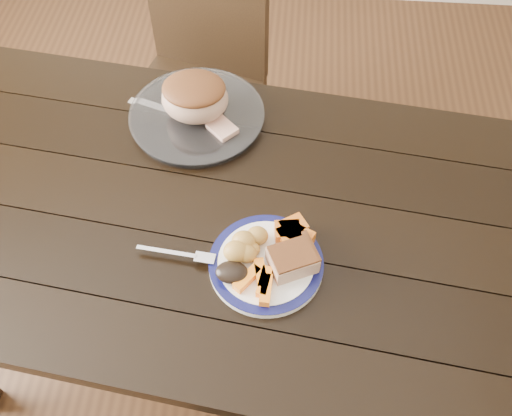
# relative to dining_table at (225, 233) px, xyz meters

# --- Properties ---
(ground) EXTENTS (4.00, 4.00, 0.00)m
(ground) POSITION_rel_dining_table_xyz_m (-0.00, 0.00, -0.66)
(ground) COLOR #472B16
(ground) RESTS_ON ground
(dining_table) EXTENTS (1.70, 1.09, 0.75)m
(dining_table) POSITION_rel_dining_table_xyz_m (0.00, 0.00, 0.00)
(dining_table) COLOR black
(dining_table) RESTS_ON ground
(chair_far) EXTENTS (0.52, 0.53, 0.93)m
(chair_far) POSITION_rel_dining_table_xyz_m (-0.18, 0.73, -0.13)
(chair_far) COLOR black
(chair_far) RESTS_ON ground
(dinner_plate) EXTENTS (0.25, 0.25, 0.02)m
(dinner_plate) POSITION_rel_dining_table_xyz_m (0.11, -0.14, 0.10)
(dinner_plate) COLOR white
(dinner_plate) RESTS_ON dining_table
(plate_rim) EXTENTS (0.25, 0.25, 0.02)m
(plate_rim) POSITION_rel_dining_table_xyz_m (0.11, -0.14, 0.11)
(plate_rim) COLOR #0D0E41
(plate_rim) RESTS_ON dinner_plate
(serving_platter) EXTENTS (0.35, 0.35, 0.02)m
(serving_platter) POSITION_rel_dining_table_xyz_m (-0.10, 0.30, 0.10)
(serving_platter) COLOR white
(serving_platter) RESTS_ON dining_table
(pork_slice) EXTENTS (0.12, 0.11, 0.04)m
(pork_slice) POSITION_rel_dining_table_xyz_m (0.17, -0.14, 0.13)
(pork_slice) COLOR tan
(pork_slice) RESTS_ON dinner_plate
(roasted_potatoes) EXTENTS (0.09, 0.09, 0.05)m
(roasted_potatoes) POSITION_rel_dining_table_xyz_m (0.06, -0.12, 0.13)
(roasted_potatoes) COLOR gold
(roasted_potatoes) RESTS_ON dinner_plate
(carrot_batons) EXTENTS (0.08, 0.11, 0.02)m
(carrot_batons) POSITION_rel_dining_table_xyz_m (0.10, -0.19, 0.12)
(carrot_batons) COLOR orange
(carrot_batons) RESTS_ON dinner_plate
(pumpkin_wedges) EXTENTS (0.09, 0.09, 0.04)m
(pumpkin_wedges) POSITION_rel_dining_table_xyz_m (0.17, -0.08, 0.13)
(pumpkin_wedges) COLOR orange
(pumpkin_wedges) RESTS_ON dinner_plate
(dark_mushroom) EXTENTS (0.07, 0.05, 0.03)m
(dark_mushroom) POSITION_rel_dining_table_xyz_m (0.04, -0.18, 0.13)
(dark_mushroom) COLOR black
(dark_mushroom) RESTS_ON dinner_plate
(fork) EXTENTS (0.18, 0.04, 0.00)m
(fork) POSITION_rel_dining_table_xyz_m (-0.07, -0.14, 0.11)
(fork) COLOR silver
(fork) RESTS_ON dinner_plate
(roast_joint) EXTENTS (0.17, 0.15, 0.11)m
(roast_joint) POSITION_rel_dining_table_xyz_m (-0.10, 0.30, 0.17)
(roast_joint) COLOR tan
(roast_joint) RESTS_ON serving_platter
(cut_slice) EXTENTS (0.09, 0.09, 0.02)m
(cut_slice) POSITION_rel_dining_table_xyz_m (-0.03, 0.24, 0.12)
(cut_slice) COLOR tan
(cut_slice) RESTS_ON serving_platter
(carving_knife) EXTENTS (0.31, 0.12, 0.01)m
(carving_knife) POSITION_rel_dining_table_xyz_m (-0.09, 0.28, 0.10)
(carving_knife) COLOR silver
(carving_knife) RESTS_ON dining_table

